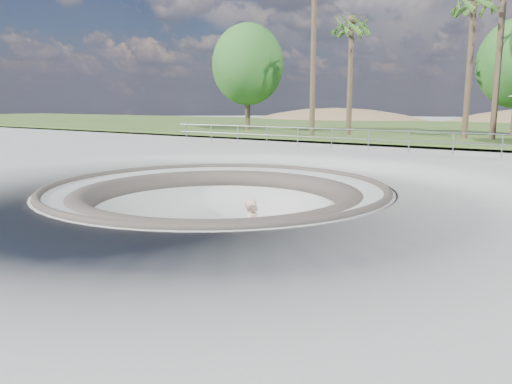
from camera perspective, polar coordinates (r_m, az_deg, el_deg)
ground at (r=14.99m, az=-4.50°, el=0.59°), size 180.00×180.00×0.00m
skate_bowl at (r=15.40m, az=-4.41°, el=-6.14°), size 14.00×14.00×4.10m
grass_strip at (r=46.52m, az=22.81°, el=6.58°), size 180.00×36.00×0.12m
safety_railing at (r=25.35m, az=12.74°, el=5.85°), size 25.00×0.06×1.03m
skateboard at (r=13.28m, az=-0.32°, el=-8.78°), size 0.94×0.57×0.09m
skater at (r=13.00m, az=-0.32°, el=-4.80°), size 0.62×0.78×1.87m
palm_b at (r=36.03m, az=10.90°, el=18.02°), size 2.60×2.60×8.62m
palm_d at (r=34.55m, az=23.65°, el=19.00°), size 2.60×2.60×9.42m
bushy_tree_left at (r=41.86m, az=-0.98°, el=14.35°), size 6.01×5.46×8.67m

